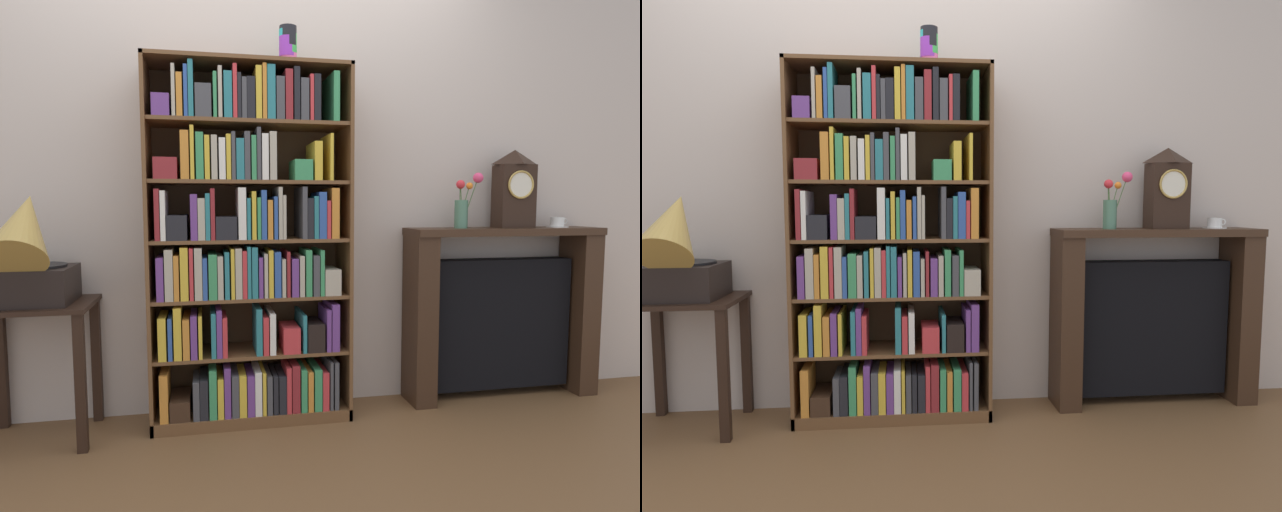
{
  "view_description": "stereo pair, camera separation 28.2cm",
  "coord_description": "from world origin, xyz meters",
  "views": [
    {
      "loc": [
        -0.23,
        -2.67,
        1.1
      ],
      "look_at": [
        0.36,
        0.08,
        0.83
      ],
      "focal_mm": 30.67,
      "sensor_mm": 36.0,
      "label": 1
    },
    {
      "loc": [
        0.05,
        -2.71,
        1.1
      ],
      "look_at": [
        0.36,
        0.08,
        0.83
      ],
      "focal_mm": 30.67,
      "sensor_mm": 36.0,
      "label": 2
    }
  ],
  "objects": [
    {
      "name": "ground_plane",
      "position": [
        0.0,
        0.0,
        -0.01
      ],
      "size": [
        8.16,
        6.4,
        0.02
      ],
      "primitive_type": "cube",
      "color": "brown"
    },
    {
      "name": "wall_back",
      "position": [
        0.22,
        0.29,
        1.3
      ],
      "size": [
        5.16,
        0.08,
        2.6
      ],
      "primitive_type": "cube",
      "color": "beige",
      "rests_on": "ground"
    },
    {
      "name": "bookshelf",
      "position": [
        -0.01,
        0.07,
        0.85
      ],
      "size": [
        0.99,
        0.33,
        1.78
      ],
      "color": "brown",
      "rests_on": "ground"
    },
    {
      "name": "cup_stack",
      "position": [
        0.19,
        0.06,
        1.87
      ],
      "size": [
        0.09,
        0.09,
        0.18
      ],
      "color": "#28B2B7",
      "rests_on": "bookshelf"
    },
    {
      "name": "side_table_left",
      "position": [
        -0.99,
        0.03,
        0.47
      ],
      "size": [
        0.5,
        0.44,
        0.65
      ],
      "color": "black",
      "rests_on": "ground"
    },
    {
      "name": "gramophone",
      "position": [
        -0.99,
        -0.03,
        0.88
      ],
      "size": [
        0.33,
        0.5,
        0.58
      ],
      "color": "black",
      "rests_on": "side_table_left"
    },
    {
      "name": "fireplace_mantel",
      "position": [
        1.42,
        0.14,
        0.48
      ],
      "size": [
        1.11,
        0.26,
        0.97
      ],
      "color": "#382316",
      "rests_on": "ground"
    },
    {
      "name": "mantel_clock",
      "position": [
        1.47,
        0.11,
        1.18
      ],
      "size": [
        0.21,
        0.14,
        0.43
      ],
      "color": "black",
      "rests_on": "fireplace_mantel"
    },
    {
      "name": "flower_vase",
      "position": [
        1.17,
        0.1,
        1.1
      ],
      "size": [
        0.15,
        0.11,
        0.3
      ],
      "color": "#4C7A60",
      "rests_on": "fireplace_mantel"
    },
    {
      "name": "teacup_with_saucer",
      "position": [
        1.76,
        0.12,
        0.99
      ],
      "size": [
        0.13,
        0.12,
        0.06
      ],
      "color": "white",
      "rests_on": "fireplace_mantel"
    }
  ]
}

